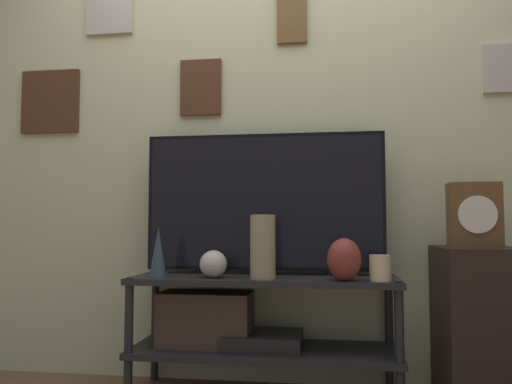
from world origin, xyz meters
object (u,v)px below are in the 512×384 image
vase_tall_ceramic (263,247)px  vase_slim_bronze (158,252)px  vase_round_glass (213,264)px  vase_urn_stoneware (344,259)px  mantel_clock (474,215)px  television (264,202)px  candle_jar (380,268)px

vase_tall_ceramic → vase_slim_bronze: (-0.50, -0.00, -0.03)m
vase_tall_ceramic → vase_round_glass: size_ratio=2.29×
vase_tall_ceramic → vase_urn_stoneware: vase_tall_ceramic is taller
vase_tall_ceramic → mantel_clock: size_ratio=1.00×
vase_round_glass → mantel_clock: size_ratio=0.44×
vase_slim_bronze → vase_round_glass: vase_slim_bronze is taller
television → vase_round_glass: size_ratio=9.36×
vase_round_glass → candle_jar: vase_round_glass is taller
mantel_clock → television: bearing=173.6°
television → mantel_clock: size_ratio=4.10×
television → vase_urn_stoneware: size_ratio=6.37×
candle_jar → mantel_clock: size_ratio=0.39×
vase_round_glass → mantel_clock: mantel_clock is taller
candle_jar → mantel_clock: 0.50m
vase_tall_ceramic → vase_urn_stoneware: 0.37m
vase_slim_bronze → candle_jar: vase_slim_bronze is taller
vase_slim_bronze → television: bearing=24.1°
vase_slim_bronze → vase_urn_stoneware: vase_slim_bronze is taller
vase_urn_stoneware → candle_jar: size_ratio=1.65×
vase_round_glass → vase_slim_bronze: bearing=-176.4°
vase_urn_stoneware → candle_jar: vase_urn_stoneware is taller
candle_jar → mantel_clock: mantel_clock is taller
candle_jar → mantel_clock: bearing=14.7°
television → vase_tall_ceramic: (0.02, -0.21, -0.22)m
television → mantel_clock: (0.98, -0.11, -0.07)m
vase_urn_stoneware → candle_jar: bearing=5.6°
vase_round_glass → mantel_clock: 1.21m
television → mantel_clock: bearing=-6.4°
mantel_clock → vase_slim_bronze: bearing=-176.0°
television → candle_jar: 0.66m
vase_slim_bronze → vase_round_glass: (0.26, 0.02, -0.05)m
candle_jar → television: bearing=157.7°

